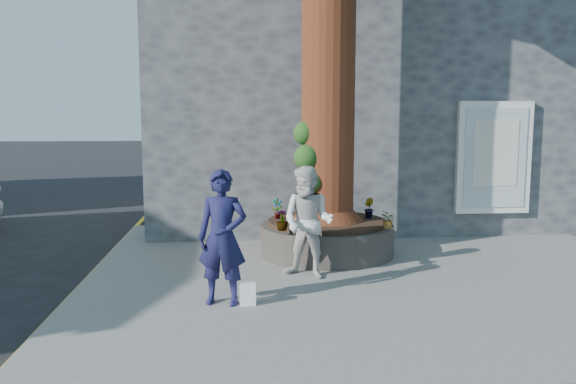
{
  "coord_description": "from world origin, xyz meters",
  "views": [
    {
      "loc": [
        -0.77,
        -7.46,
        2.44
      ],
      "look_at": [
        0.1,
        1.73,
        1.25
      ],
      "focal_mm": 35.0,
      "sensor_mm": 36.0,
      "label": 1
    }
  ],
  "objects": [
    {
      "name": "shopping_bag",
      "position": [
        -0.64,
        -0.6,
        0.26
      ],
      "size": [
        0.2,
        0.12,
        0.28
      ],
      "primitive_type": "cube",
      "rotation": [
        0.0,
        0.0,
        0.02
      ],
      "color": "white",
      "rests_on": "pavement"
    },
    {
      "name": "plant_b",
      "position": [
        1.56,
        2.11,
        0.9
      ],
      "size": [
        0.22,
        0.22,
        0.36
      ],
      "primitive_type": "imported",
      "rotation": [
        0.0,
        0.0,
        1.72
      ],
      "color": "gray",
      "rests_on": "planter"
    },
    {
      "name": "plant_a",
      "position": [
        -0.05,
        2.2,
        0.9
      ],
      "size": [
        0.21,
        0.16,
        0.37
      ],
      "primitive_type": "imported",
      "rotation": [
        0.0,
        0.0,
        0.14
      ],
      "color": "gray",
      "rests_on": "planter"
    },
    {
      "name": "plant_d",
      "position": [
        1.65,
        1.15,
        0.86
      ],
      "size": [
        0.28,
        0.3,
        0.28
      ],
      "primitive_type": "imported",
      "rotation": [
        0.0,
        0.0,
        4.92
      ],
      "color": "gray",
      "rests_on": "planter"
    },
    {
      "name": "ground",
      "position": [
        0.0,
        0.0,
        0.0
      ],
      "size": [
        120.0,
        120.0,
        0.0
      ],
      "primitive_type": "plane",
      "color": "black",
      "rests_on": "ground"
    },
    {
      "name": "pavement",
      "position": [
        1.5,
        1.0,
        0.06
      ],
      "size": [
        9.0,
        8.0,
        0.12
      ],
      "primitive_type": "cube",
      "color": "slate",
      "rests_on": "ground"
    },
    {
      "name": "planter",
      "position": [
        0.8,
        2.0,
        0.41
      ],
      "size": [
        2.3,
        2.3,
        0.6
      ],
      "color": "black",
      "rests_on": "pavement"
    },
    {
      "name": "man",
      "position": [
        -0.95,
        -0.52,
        0.98
      ],
      "size": [
        0.7,
        0.54,
        1.71
      ],
      "primitive_type": "imported",
      "rotation": [
        0.0,
        0.0,
        -0.23
      ],
      "color": "#15153B",
      "rests_on": "pavement"
    },
    {
      "name": "stone_shop",
      "position": [
        2.5,
        7.2,
        3.16
      ],
      "size": [
        10.3,
        8.3,
        6.3
      ],
      "color": "#444649",
      "rests_on": "ground"
    },
    {
      "name": "plant_c",
      "position": [
        -0.05,
        1.15,
        0.89
      ],
      "size": [
        0.19,
        0.19,
        0.33
      ],
      "primitive_type": "imported",
      "rotation": [
        0.0,
        0.0,
        3.16
      ],
      "color": "gray",
      "rests_on": "planter"
    },
    {
      "name": "woman",
      "position": [
        0.29,
        0.59,
        0.95
      ],
      "size": [
        1.01,
        0.94,
        1.65
      ],
      "primitive_type": "imported",
      "rotation": [
        0.0,
        0.0,
        -0.51
      ],
      "color": "beige",
      "rests_on": "pavement"
    },
    {
      "name": "yellow_line",
      "position": [
        -3.05,
        1.0,
        0.0
      ],
      "size": [
        0.1,
        30.0,
        0.01
      ],
      "primitive_type": "cube",
      "color": "yellow",
      "rests_on": "ground"
    }
  ]
}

